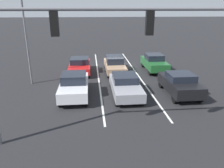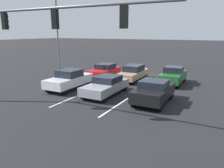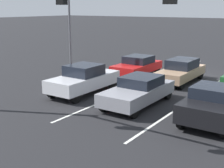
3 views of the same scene
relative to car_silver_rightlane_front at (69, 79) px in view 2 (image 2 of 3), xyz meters
The scene contains 11 objects.
ground_plane 8.94m from the car_silver_rightlane_front, 114.04° to the right, with size 240.00×240.00×0.00m, color black.
lane_stripe_left_divider 7.35m from the car_silver_rightlane_front, 138.16° to the right, with size 0.12×18.52×0.01m, color silver.
lane_stripe_center_divider 5.26m from the car_silver_rightlane_front, 110.40° to the right, with size 0.12×18.52×0.01m, color silver.
car_silver_rightlane_front is the anchor object (origin of this frame).
car_black_leftlane_front 7.37m from the car_silver_rightlane_front, behind, with size 1.95×4.08×1.56m.
car_gray_midlane_front 3.54m from the car_silver_rightlane_front, behind, with size 1.88×4.60×1.40m.
car_tan_midlane_second 6.61m from the car_silver_rightlane_front, 121.17° to the right, with size 1.74×4.55×1.48m.
car_red_rightlane_second 5.73m from the car_silver_rightlane_front, 91.48° to the right, with size 1.91×4.15×1.39m.
car_darkgreen_leftlane_second 9.31m from the car_silver_rightlane_front, 141.62° to the right, with size 1.76×4.15×1.60m.
traffic_signal_gantry 6.80m from the car_silver_rightlane_front, 104.77° to the left, with size 13.04×0.37×6.16m.
street_lamp_right_shoulder 6.02m from the car_silver_rightlane_front, 40.85° to the right, with size 1.60×0.24×8.27m.
Camera 2 is at (-7.74, 22.26, 4.64)m, focal length 35.00 mm.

